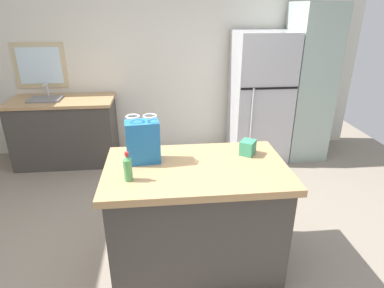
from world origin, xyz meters
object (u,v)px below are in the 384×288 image
Objects in this scene: kitchen_island at (196,217)px; small_box at (248,148)px; refrigerator at (260,97)px; shopping_bag at (143,141)px; bottle at (128,168)px; tall_cabinet at (307,83)px.

small_box is (0.43, 0.17, 0.51)m from kitchen_island.
refrigerator reaches higher than shopping_bag.
bottle is (-1.59, -2.26, 0.15)m from refrigerator.
bottle is (-0.09, -0.28, -0.07)m from shopping_bag.
small_box is (-0.69, -1.94, 0.12)m from refrigerator.
small_box is (0.81, 0.05, -0.11)m from shopping_bag.
kitchen_island is 0.65× the size of tall_cabinet.
shopping_bag is 0.31m from bottle.
bottle is (-2.25, -2.26, -0.02)m from tall_cabinet.
kitchen_island is at bearing -117.97° from refrigerator.
shopping_bag is at bearing 71.61° from bottle.
shopping_bag is at bearing -137.45° from tall_cabinet.
tall_cabinet reaches higher than kitchen_island.
tall_cabinet is at bearing 45.13° from bottle.
refrigerator is at bearing 52.86° from shopping_bag.
bottle is at bearing -160.15° from small_box.
shopping_bag is 1.76× the size of bottle.
refrigerator is 2.06m from small_box.
refrigerator is at bearing 70.45° from small_box.
shopping_bag is (-1.50, -1.98, 0.22)m from refrigerator.
refrigerator is at bearing -179.98° from tall_cabinet.
refrigerator reaches higher than small_box.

